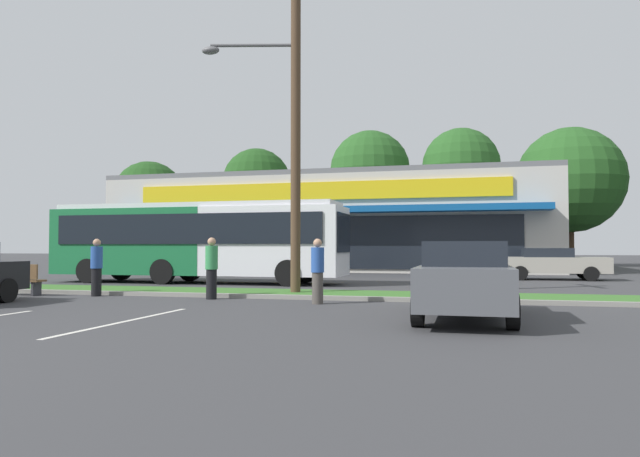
{
  "coord_description": "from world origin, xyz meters",
  "views": [
    {
      "loc": [
        8.16,
        -3.06,
        1.45
      ],
      "look_at": [
        2.71,
        18.1,
        2.16
      ],
      "focal_mm": 33.0,
      "sensor_mm": 36.0,
      "label": 1
    }
  ],
  "objects_px": {
    "utility_pole": "(291,110)",
    "city_bus": "(198,240)",
    "car_3": "(465,279)",
    "bus_stop_bench": "(18,279)",
    "car_0": "(552,263)",
    "pedestrian_mid": "(318,271)",
    "car_1": "(207,262)",
    "pedestrian_by_pole": "(97,267)",
    "pedestrian_far": "(212,268)"
  },
  "relations": [
    {
      "from": "utility_pole",
      "to": "pedestrian_far",
      "type": "distance_m",
      "value": 5.35
    },
    {
      "from": "utility_pole",
      "to": "car_3",
      "type": "distance_m",
      "value": 8.39
    },
    {
      "from": "utility_pole",
      "to": "car_1",
      "type": "distance_m",
      "value": 14.71
    },
    {
      "from": "city_bus",
      "to": "car_1",
      "type": "relative_size",
      "value": 2.62
    },
    {
      "from": "car_0",
      "to": "pedestrian_far",
      "type": "height_order",
      "value": "pedestrian_far"
    },
    {
      "from": "bus_stop_bench",
      "to": "car_3",
      "type": "height_order",
      "value": "car_3"
    },
    {
      "from": "pedestrian_mid",
      "to": "car_1",
      "type": "bearing_deg",
      "value": 6.93
    },
    {
      "from": "car_0",
      "to": "car_1",
      "type": "distance_m",
      "value": 16.84
    },
    {
      "from": "bus_stop_bench",
      "to": "car_3",
      "type": "xyz_separation_m",
      "value": [
        13.2,
        -2.66,
        0.3
      ]
    },
    {
      "from": "car_1",
      "to": "pedestrian_mid",
      "type": "xyz_separation_m",
      "value": [
        9.48,
        -13.5,
        0.13
      ]
    },
    {
      "from": "pedestrian_by_pole",
      "to": "pedestrian_mid",
      "type": "bearing_deg",
      "value": 155.9
    },
    {
      "from": "car_1",
      "to": "car_3",
      "type": "height_order",
      "value": "car_3"
    },
    {
      "from": "pedestrian_mid",
      "to": "bus_stop_bench",
      "type": "bearing_deg",
      "value": 59.99
    },
    {
      "from": "car_1",
      "to": "pedestrian_by_pole",
      "type": "relative_size",
      "value": 2.74
    },
    {
      "from": "utility_pole",
      "to": "pedestrian_far",
      "type": "height_order",
      "value": "utility_pole"
    },
    {
      "from": "car_3",
      "to": "pedestrian_mid",
      "type": "xyz_separation_m",
      "value": [
        -3.71,
        2.35,
        0.04
      ]
    },
    {
      "from": "utility_pole",
      "to": "city_bus",
      "type": "height_order",
      "value": "utility_pole"
    },
    {
      "from": "car_1",
      "to": "pedestrian_by_pole",
      "type": "height_order",
      "value": "pedestrian_by_pole"
    },
    {
      "from": "pedestrian_far",
      "to": "utility_pole",
      "type": "bearing_deg",
      "value": 60.0
    },
    {
      "from": "city_bus",
      "to": "car_3",
      "type": "distance_m",
      "value": 14.62
    },
    {
      "from": "car_0",
      "to": "pedestrian_by_pole",
      "type": "xyz_separation_m",
      "value": [
        -14.39,
        -12.94,
        0.11
      ]
    },
    {
      "from": "car_0",
      "to": "pedestrian_far",
      "type": "distance_m",
      "value": 16.81
    },
    {
      "from": "utility_pole",
      "to": "pedestrian_by_pole",
      "type": "relative_size",
      "value": 6.16
    },
    {
      "from": "utility_pole",
      "to": "city_bus",
      "type": "bearing_deg",
      "value": 137.11
    },
    {
      "from": "pedestrian_by_pole",
      "to": "car_0",
      "type": "bearing_deg",
      "value": -156.36
    },
    {
      "from": "bus_stop_bench",
      "to": "car_0",
      "type": "relative_size",
      "value": 0.34
    },
    {
      "from": "car_0",
      "to": "pedestrian_by_pole",
      "type": "distance_m",
      "value": 19.35
    },
    {
      "from": "city_bus",
      "to": "pedestrian_mid",
      "type": "xyz_separation_m",
      "value": [
        7.07,
        -7.48,
        -0.92
      ]
    },
    {
      "from": "car_1",
      "to": "pedestrian_mid",
      "type": "relative_size",
      "value": 2.8
    },
    {
      "from": "city_bus",
      "to": "car_1",
      "type": "xyz_separation_m",
      "value": [
        -2.41,
        6.02,
        -1.05
      ]
    },
    {
      "from": "pedestrian_by_pole",
      "to": "pedestrian_far",
      "type": "height_order",
      "value": "pedestrian_far"
    },
    {
      "from": "car_3",
      "to": "utility_pole",
      "type": "bearing_deg",
      "value": 48.25
    },
    {
      "from": "car_0",
      "to": "pedestrian_far",
      "type": "relative_size",
      "value": 2.69
    },
    {
      "from": "city_bus",
      "to": "pedestrian_mid",
      "type": "bearing_deg",
      "value": -46.74
    },
    {
      "from": "pedestrian_by_pole",
      "to": "car_3",
      "type": "bearing_deg",
      "value": 145.77
    },
    {
      "from": "pedestrian_by_pole",
      "to": "pedestrian_far",
      "type": "relative_size",
      "value": 0.99
    },
    {
      "from": "car_3",
      "to": "pedestrian_by_pole",
      "type": "height_order",
      "value": "pedestrian_by_pole"
    },
    {
      "from": "bus_stop_bench",
      "to": "car_3",
      "type": "relative_size",
      "value": 0.34
    },
    {
      "from": "city_bus",
      "to": "pedestrian_mid",
      "type": "height_order",
      "value": "city_bus"
    },
    {
      "from": "pedestrian_mid",
      "to": "pedestrian_far",
      "type": "bearing_deg",
      "value": 51.21
    },
    {
      "from": "pedestrian_mid",
      "to": "pedestrian_far",
      "type": "relative_size",
      "value": 0.97
    },
    {
      "from": "bus_stop_bench",
      "to": "pedestrian_mid",
      "type": "relative_size",
      "value": 0.95
    },
    {
      "from": "pedestrian_by_pole",
      "to": "pedestrian_mid",
      "type": "relative_size",
      "value": 1.02
    },
    {
      "from": "pedestrian_by_pole",
      "to": "city_bus",
      "type": "bearing_deg",
      "value": -108.02
    },
    {
      "from": "city_bus",
      "to": "car_3",
      "type": "bearing_deg",
      "value": -42.48
    },
    {
      "from": "car_1",
      "to": "car_3",
      "type": "relative_size",
      "value": 1.01
    },
    {
      "from": "car_0",
      "to": "pedestrian_far",
      "type": "xyz_separation_m",
      "value": [
        -10.61,
        -13.04,
        0.12
      ]
    },
    {
      "from": "city_bus",
      "to": "pedestrian_by_pole",
      "type": "bearing_deg",
      "value": -89.82
    },
    {
      "from": "car_3",
      "to": "car_0",
      "type": "bearing_deg",
      "value": -12.83
    },
    {
      "from": "bus_stop_bench",
      "to": "car_0",
      "type": "xyz_separation_m",
      "value": [
        16.84,
        13.34,
        0.25
      ]
    }
  ]
}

